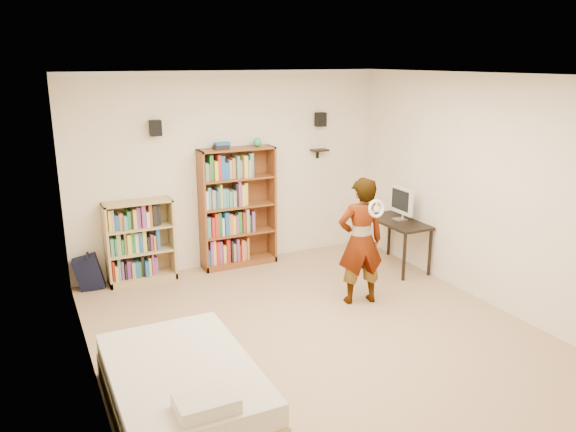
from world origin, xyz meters
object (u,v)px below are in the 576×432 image
tall_bookshelf (238,208)px  computer_desk (396,244)px  daybed (183,382)px  person (361,241)px  low_bookshelf (140,242)px

tall_bookshelf → computer_desk: 2.28m
tall_bookshelf → computer_desk: (1.96, -1.05, -0.50)m
tall_bookshelf → daybed: size_ratio=0.95×
tall_bookshelf → person: bearing=-65.2°
tall_bookshelf → daybed: (-1.67, -3.05, -0.58)m
person → low_bookshelf: bearing=-27.9°
low_bookshelf → computer_desk: size_ratio=1.09×
tall_bookshelf → low_bookshelf: tall_bookshelf is taller
computer_desk → person: bearing=-145.1°
daybed → person: person is taller
low_bookshelf → person: person is taller
low_bookshelf → computer_desk: bearing=-17.4°
computer_desk → daybed: bearing=-151.3°
daybed → computer_desk: bearing=28.7°
low_bookshelf → daybed: size_ratio=0.62×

